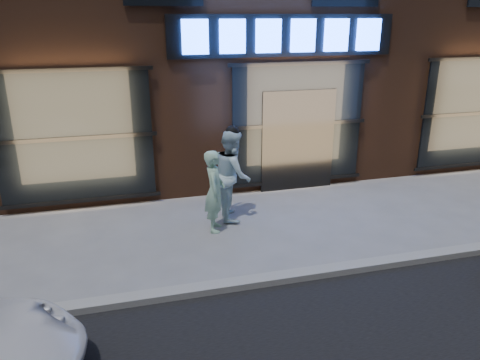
% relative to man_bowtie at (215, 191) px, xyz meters
% --- Properties ---
extents(ground, '(90.00, 90.00, 0.00)m').
position_rel_man_bowtie_xyz_m(ground, '(2.41, -2.15, -0.82)').
color(ground, slate).
rests_on(ground, ground).
extents(curb, '(60.00, 0.25, 0.12)m').
position_rel_man_bowtie_xyz_m(curb, '(2.41, -2.15, -0.76)').
color(curb, gray).
rests_on(curb, ground).
extents(man_bowtie, '(0.53, 0.67, 1.63)m').
position_rel_man_bowtie_xyz_m(man_bowtie, '(0.00, 0.00, 0.00)').
color(man_bowtie, '#A1D4BC').
rests_on(man_bowtie, ground).
extents(man_cap, '(0.81, 0.99, 1.88)m').
position_rel_man_bowtie_xyz_m(man_cap, '(0.49, 0.52, 0.12)').
color(man_cap, white).
rests_on(man_cap, ground).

